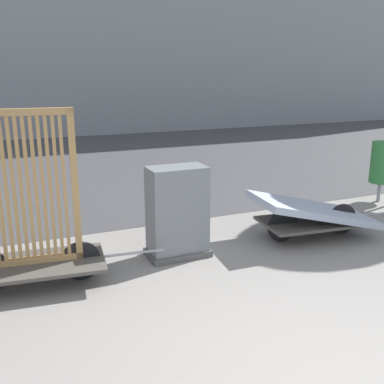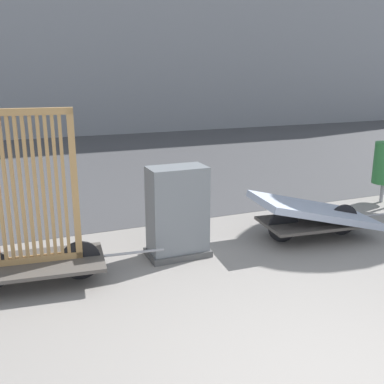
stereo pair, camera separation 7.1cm
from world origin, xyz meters
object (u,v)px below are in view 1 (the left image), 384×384
(bike_cart_with_bedframe, at_px, (33,229))
(bike_cart_with_mattress, at_px, (314,213))
(utility_cabinet, at_px, (177,216))
(trash_bin, at_px, (382,163))

(bike_cart_with_bedframe, xyz_separation_m, bike_cart_with_mattress, (3.68, 0.00, -0.29))
(utility_cabinet, distance_m, trash_bin, 4.32)
(bike_cart_with_bedframe, relative_size, utility_cabinet, 1.90)
(bike_cart_with_mattress, xyz_separation_m, trash_bin, (2.25, 1.02, 0.35))
(trash_bin, bearing_deg, utility_cabinet, -168.48)
(bike_cart_with_mattress, relative_size, utility_cabinet, 2.01)
(bike_cart_with_mattress, bearing_deg, utility_cabinet, -178.59)
(bike_cart_with_bedframe, height_order, trash_bin, bike_cart_with_bedframe)
(utility_cabinet, bearing_deg, bike_cart_with_bedframe, -174.75)
(bike_cart_with_mattress, height_order, trash_bin, trash_bin)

